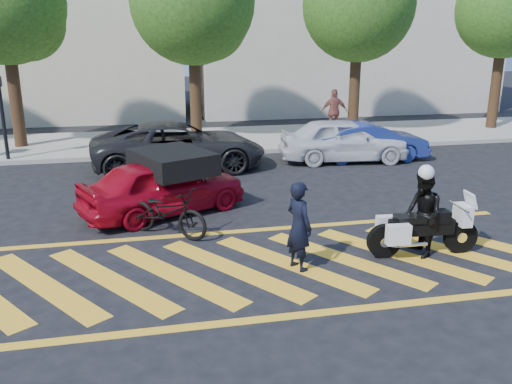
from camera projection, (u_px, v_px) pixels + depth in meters
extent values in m
plane|color=black|center=(264.00, 266.00, 10.12)|extent=(90.00, 90.00, 0.00)
cube|color=#9E998E|center=(197.00, 141.00, 21.35)|extent=(60.00, 5.00, 0.15)
cube|color=yellow|center=(44.00, 285.00, 9.35)|extent=(2.43, 3.21, 0.01)
cube|color=yellow|center=(110.00, 280.00, 9.57)|extent=(2.43, 3.21, 0.01)
cube|color=yellow|center=(173.00, 274.00, 9.78)|extent=(2.43, 3.21, 0.01)
cube|color=yellow|center=(233.00, 269.00, 10.00)|extent=(2.43, 3.21, 0.01)
cube|color=yellow|center=(290.00, 264.00, 10.22)|extent=(2.43, 3.21, 0.01)
cube|color=yellow|center=(345.00, 259.00, 10.44)|extent=(2.43, 3.21, 0.01)
cube|color=yellow|center=(398.00, 254.00, 10.66)|extent=(2.43, 3.21, 0.01)
cube|color=yellow|center=(448.00, 250.00, 10.88)|extent=(2.43, 3.21, 0.01)
cube|color=yellow|center=(497.00, 245.00, 11.10)|extent=(2.43, 3.21, 0.01)
cube|color=yellow|center=(292.00, 316.00, 8.34)|extent=(12.00, 0.20, 0.01)
cube|color=yellow|center=(245.00, 231.00, 11.90)|extent=(12.00, 0.20, 0.01)
cube|color=beige|center=(13.00, 15.00, 26.80)|extent=(16.00, 8.00, 10.00)
cube|color=beige|center=(339.00, 7.00, 30.04)|extent=(16.00, 8.00, 11.00)
cylinder|color=black|center=(15.00, 95.00, 19.51)|extent=(0.44, 0.44, 4.00)
sphere|color=#224913|center=(4.00, 3.00, 18.61)|extent=(4.20, 4.20, 4.20)
sphere|color=#224913|center=(26.00, 22.00, 19.19)|extent=(2.73, 2.73, 2.73)
cylinder|color=black|center=(195.00, 91.00, 20.81)|extent=(0.44, 0.44, 4.00)
sphere|color=#224913|center=(193.00, 2.00, 19.88)|extent=(4.60, 4.60, 4.60)
sphere|color=#224913|center=(208.00, 22.00, 20.47)|extent=(2.99, 2.99, 2.99)
cylinder|color=black|center=(354.00, 88.00, 22.10)|extent=(0.44, 0.44, 4.00)
sphere|color=#224913|center=(359.00, 5.00, 21.19)|extent=(4.40, 4.40, 4.40)
sphere|color=#224913|center=(369.00, 23.00, 21.77)|extent=(2.86, 2.86, 2.86)
cylinder|color=black|center=(496.00, 85.00, 23.39)|extent=(0.44, 0.44, 4.00)
sphere|color=#224913|center=(505.00, 9.00, 22.51)|extent=(4.00, 4.00, 4.00)
sphere|color=#224913|center=(511.00, 24.00, 23.08)|extent=(2.60, 2.60, 2.60)
cylinder|color=black|center=(3.00, 115.00, 17.56)|extent=(0.12, 0.12, 3.20)
imported|color=black|center=(299.00, 226.00, 9.79)|extent=(0.61, 0.72, 1.67)
imported|color=black|center=(166.00, 212.00, 11.51)|extent=(2.01, 1.79, 1.05)
cylinder|color=black|center=(384.00, 241.00, 10.44)|extent=(0.67, 0.18, 0.67)
cylinder|color=silver|center=(384.00, 241.00, 10.44)|extent=(0.21, 0.17, 0.20)
cylinder|color=black|center=(460.00, 237.00, 10.67)|extent=(0.67, 0.18, 0.67)
cylinder|color=silver|center=(460.00, 237.00, 10.67)|extent=(0.21, 0.17, 0.20)
cube|color=black|center=(421.00, 227.00, 10.47)|extent=(1.28, 0.34, 0.30)
cube|color=black|center=(437.00, 216.00, 10.46)|extent=(0.47, 0.33, 0.22)
cube|color=black|center=(410.00, 218.00, 10.38)|extent=(0.57, 0.38, 0.12)
cube|color=silver|center=(463.00, 215.00, 10.54)|extent=(0.25, 0.44, 0.40)
cube|color=silver|center=(388.00, 225.00, 10.65)|extent=(0.46, 0.21, 0.38)
cube|color=silver|center=(398.00, 235.00, 10.15)|extent=(0.46, 0.21, 0.38)
imported|color=black|center=(422.00, 214.00, 10.40)|extent=(0.68, 0.85, 1.68)
imported|color=#A3071A|center=(163.00, 186.00, 12.88)|extent=(4.29, 3.12, 1.36)
imported|color=black|center=(179.00, 146.00, 17.03)|extent=(5.43, 2.55, 1.50)
imported|color=silver|center=(344.00, 140.00, 18.13)|extent=(4.43, 2.15, 1.46)
imported|color=navy|center=(370.00, 141.00, 18.34)|extent=(3.92, 1.49, 1.28)
imported|color=brown|center=(334.00, 112.00, 22.14)|extent=(1.13, 0.60, 1.83)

